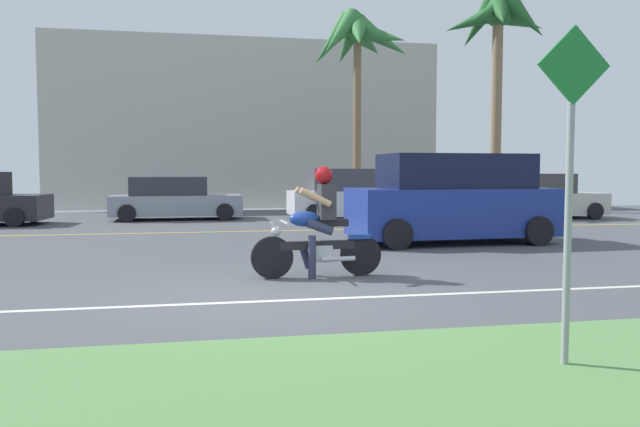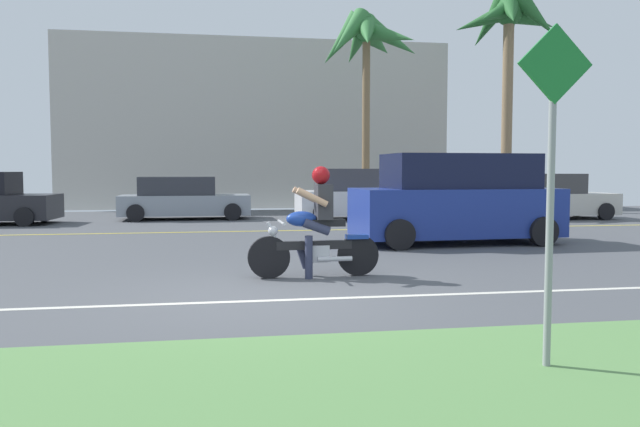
% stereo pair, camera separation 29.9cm
% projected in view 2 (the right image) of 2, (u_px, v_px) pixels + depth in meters
% --- Properties ---
extents(ground, '(56.00, 30.00, 0.04)m').
position_uv_depth(ground, '(253.00, 264.00, 11.17)').
color(ground, '#4C4F54').
extents(grass_median, '(56.00, 3.80, 0.06)m').
position_uv_depth(grass_median, '(321.00, 414.00, 4.18)').
color(grass_median, '#5B8C4C').
rests_on(grass_median, ground).
extents(lane_line_near, '(50.40, 0.12, 0.01)m').
position_uv_depth(lane_line_near, '(270.00, 300.00, 7.94)').
color(lane_line_near, silver).
rests_on(lane_line_near, ground).
extents(lane_line_far, '(50.40, 0.12, 0.01)m').
position_uv_depth(lane_line_far, '(239.00, 231.00, 16.91)').
color(lane_line_far, yellow).
rests_on(lane_line_far, ground).
extents(motorcyclist, '(2.03, 0.66, 1.70)m').
position_uv_depth(motorcyclist, '(315.00, 230.00, 9.67)').
color(motorcyclist, black).
rests_on(motorcyclist, ground).
extents(suv_nearby, '(4.74, 2.21, 2.00)m').
position_uv_depth(suv_nearby, '(457.00, 200.00, 14.16)').
color(suv_nearby, navy).
rests_on(suv_nearby, ground).
extents(parked_car_1, '(4.28, 1.95, 1.42)m').
position_uv_depth(parked_car_1, '(183.00, 199.00, 21.13)').
color(parked_car_1, '#8C939E').
rests_on(parked_car_1, ground).
extents(parked_car_2, '(4.48, 2.03, 1.68)m').
position_uv_depth(parked_car_2, '(361.00, 196.00, 21.28)').
color(parked_car_2, silver).
rests_on(parked_car_2, ground).
extents(parked_car_3, '(4.44, 1.93, 1.52)m').
position_uv_depth(parked_car_3, '(545.00, 198.00, 21.24)').
color(parked_car_3, beige).
rests_on(parked_car_3, ground).
extents(palm_tree_0, '(4.31, 4.23, 8.75)m').
position_uv_depth(palm_tree_0, '(508.00, 28.00, 25.09)').
color(palm_tree_0, '#846B4C').
rests_on(palm_tree_0, ground).
extents(palm_tree_1, '(3.93, 4.18, 7.51)m').
position_uv_depth(palm_tree_1, '(367.00, 43.00, 23.18)').
color(palm_tree_1, brown).
rests_on(palm_tree_1, ground).
extents(street_sign, '(0.62, 0.06, 2.77)m').
position_uv_depth(street_sign, '(552.00, 165.00, 5.00)').
color(street_sign, gray).
rests_on(street_sign, ground).
extents(building_far, '(16.77, 4.00, 7.25)m').
position_uv_depth(building_far, '(256.00, 126.00, 28.84)').
color(building_far, '#BCB7AD').
rests_on(building_far, ground).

